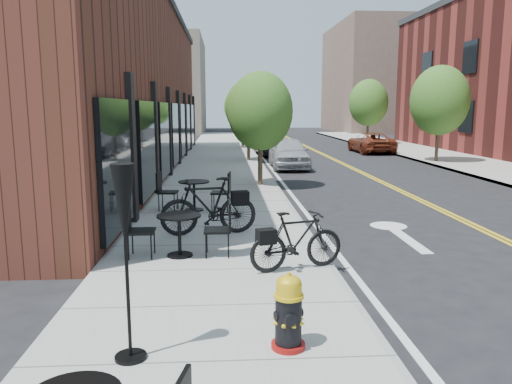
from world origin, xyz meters
name	(u,v)px	position (x,y,z in m)	size (l,w,h in m)	color
ground	(335,274)	(0.00, 0.00, 0.00)	(120.00, 120.00, 0.00)	black
sidewalk_near	(220,182)	(-2.00, 10.00, 0.06)	(4.00, 70.00, 0.12)	#9E9B93
building_near	(113,89)	(-6.50, 14.00, 3.50)	(5.00, 28.00, 7.00)	#492417
bg_building_left	(167,86)	(-8.00, 48.00, 5.00)	(8.00, 14.00, 10.00)	#726656
bg_building_right	(378,79)	(16.00, 50.00, 6.00)	(10.00, 16.00, 12.00)	brown
tree_near_a	(260,111)	(-0.60, 9.00, 2.60)	(2.20, 2.20, 3.81)	#382B1E
tree_near_b	(249,108)	(-0.60, 17.00, 2.71)	(2.30, 2.30, 3.98)	#382B1E
tree_near_c	(242,110)	(-0.60, 25.00, 2.53)	(2.10, 2.10, 3.67)	#382B1E
tree_near_d	(239,107)	(-0.60, 33.00, 2.79)	(2.40, 2.40, 4.11)	#382B1E
tree_far_b	(440,101)	(8.60, 16.00, 3.06)	(2.80, 2.80, 4.62)	#382B1E
tree_far_c	(369,103)	(8.60, 28.00, 3.06)	(2.80, 2.80, 4.62)	#382B1E
fire_hydrant	(288,313)	(-1.14, -2.75, 0.53)	(0.47, 0.47, 0.86)	maroon
bicycle_left	(209,206)	(-2.16, 2.29, 0.72)	(0.56, 2.00, 1.20)	black
bicycle_right	(297,240)	(-0.66, -0.08, 0.61)	(0.46, 1.62, 0.98)	black
bistro_set_b	(179,229)	(-2.63, 0.79, 0.61)	(1.80, 0.78, 0.98)	black
bistro_set_c	(194,191)	(-2.60, 4.78, 0.62)	(1.86, 0.88, 0.99)	black
patio_umbrella	(125,221)	(-2.83, -2.88, 1.60)	(0.33, 0.33, 2.07)	black
parked_car_a	(289,153)	(1.10, 14.57, 0.70)	(1.65, 4.09, 1.39)	#A6A8AE
parked_car_b	(270,144)	(0.80, 20.52, 0.64)	(1.36, 3.89, 1.28)	black
parked_car_c	(266,137)	(1.02, 25.87, 0.74)	(2.07, 5.10, 1.48)	#BABAC0
parked_car_far	(371,143)	(7.09, 22.01, 0.61)	(2.03, 4.39, 1.22)	maroon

